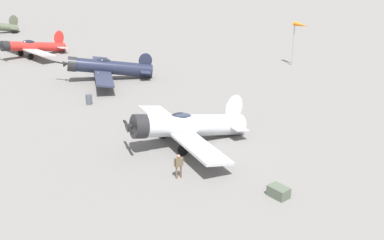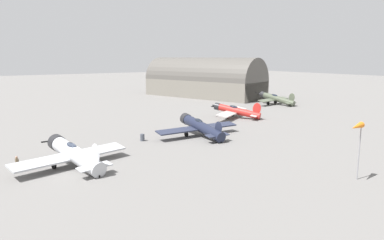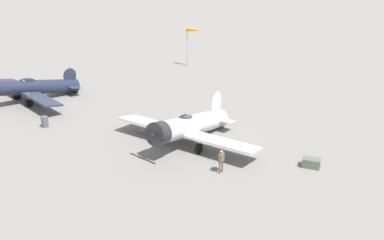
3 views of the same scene
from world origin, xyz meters
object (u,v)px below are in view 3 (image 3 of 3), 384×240
at_px(airplane_mid_apron, 32,88).
at_px(fuel_drum, 45,122).
at_px(windsock_mast, 194,31).
at_px(ground_crew_mechanic, 221,159).
at_px(equipment_crate, 311,163).
at_px(airplane_foreground, 188,126).

xyz_separation_m(airplane_mid_apron, fuel_drum, (7.95, -2.24, -0.97)).
bearing_deg(windsock_mast, airplane_mid_apron, -88.44).
relative_size(airplane_mid_apron, ground_crew_mechanic, 7.98).
bearing_deg(ground_crew_mechanic, equipment_crate, -134.10).
distance_m(airplane_mid_apron, windsock_mast, 23.29).
bearing_deg(airplane_mid_apron, fuel_drum, 74.63).
bearing_deg(ground_crew_mechanic, airplane_foreground, -26.82).
bearing_deg(airplane_foreground, airplane_mid_apron, -89.22).
height_order(airplane_mid_apron, fuel_drum, airplane_mid_apron).
height_order(airplane_mid_apron, ground_crew_mechanic, airplane_mid_apron).
relative_size(fuel_drum, windsock_mast, 0.17).
xyz_separation_m(airplane_mid_apron, ground_crew_mechanic, (24.03, 2.87, -0.47)).
bearing_deg(equipment_crate, airplane_foreground, -157.90).
xyz_separation_m(airplane_mid_apron, equipment_crate, (27.63, 8.02, -1.13)).
relative_size(airplane_foreground, equipment_crate, 8.74).
height_order(airplane_foreground, windsock_mast, windsock_mast).
xyz_separation_m(ground_crew_mechanic, windsock_mast, (-24.66, 20.14, 4.01)).
xyz_separation_m(airplane_foreground, windsock_mast, (-19.58, 18.52, 3.56)).
bearing_deg(fuel_drum, equipment_crate, 27.52).
height_order(fuel_drum, windsock_mast, windsock_mast).
height_order(airplane_foreground, fuel_drum, airplane_foreground).
bearing_deg(equipment_crate, fuel_drum, -152.48).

